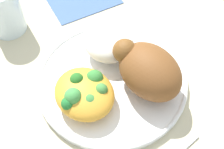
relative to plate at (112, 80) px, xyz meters
The scene contains 7 objects.
ground_plane 0.01m from the plate, ahead, with size 2.00×2.00×0.00m, color beige.
plate is the anchor object (origin of this frame).
roasted_chicken 0.07m from the plate, 139.34° to the right, with size 0.12×0.08×0.07m.
rice_pile 0.07m from the plate, 32.41° to the right, with size 0.09×0.08×0.05m, color white.
mac_cheese_with_broccoli 0.07m from the plate, 96.81° to the left, with size 0.10×0.09×0.05m.
water_glass 0.24m from the plate, 18.86° to the left, with size 0.06×0.06×0.09m, color silver.
napkin 0.21m from the plate, 22.61° to the right, with size 0.09×0.14×0.00m, color #47669E.
Camera 1 is at (-0.22, 0.17, 0.42)m, focal length 48.24 mm.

